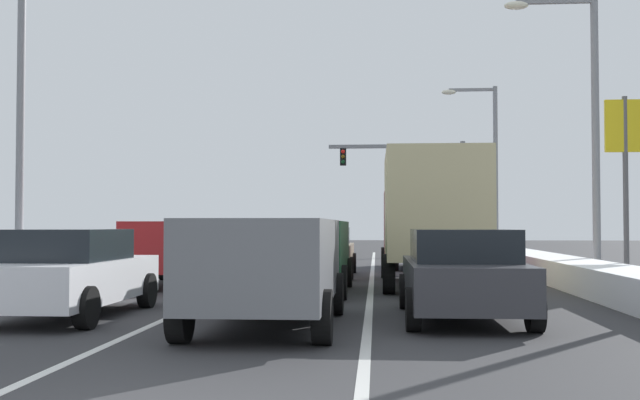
{
  "coord_description": "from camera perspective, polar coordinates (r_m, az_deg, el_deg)",
  "views": [
    {
      "loc": [
        1.84,
        -5.72,
        1.58
      ],
      "look_at": [
        -0.52,
        26.39,
        2.63
      ],
      "focal_mm": 43.19,
      "sensor_mm": 36.0,
      "label": 1
    }
  ],
  "objects": [
    {
      "name": "street_lamp_left_mid",
      "position": [
        22.8,
        -20.54,
        8.2
      ],
      "size": [
        2.66,
        0.36,
        9.37
      ],
      "color": "gray",
      "rests_on": "ground"
    },
    {
      "name": "lane_stripe_between_center_lane_and_left_lane",
      "position": [
        24.51,
        -4.13,
        -5.55
      ],
      "size": [
        0.14,
        40.66,
        0.01
      ],
      "primitive_type": "cube",
      "color": "silver",
      "rests_on": "ground"
    },
    {
      "name": "lane_stripe_between_right_lane_and_center_lane",
      "position": [
        24.26,
        3.88,
        -5.59
      ],
      "size": [
        0.14,
        40.66,
        0.01
      ],
      "primitive_type": "cube",
      "color": "silver",
      "rests_on": "ground"
    },
    {
      "name": "suv_red_left_lane_second",
      "position": [
        20.72,
        -10.12,
        -3.41
      ],
      "size": [
        2.16,
        4.9,
        1.67
      ],
      "color": "maroon",
      "rests_on": "ground"
    },
    {
      "name": "box_truck_right_lane_second",
      "position": [
        20.22,
        8.19,
        -0.95
      ],
      "size": [
        2.53,
        7.2,
        3.36
      ],
      "color": "maroon",
      "rests_on": "ground"
    },
    {
      "name": "traffic_light_gantry",
      "position": [
        42.84,
        7.44,
        2.05
      ],
      "size": [
        7.54,
        0.47,
        6.2
      ],
      "color": "slate",
      "rests_on": "ground"
    },
    {
      "name": "street_lamp_right_mid",
      "position": [
        23.35,
        18.87,
        6.38
      ],
      "size": [
        2.66,
        0.36,
        8.18
      ],
      "color": "gray",
      "rests_on": "ground"
    },
    {
      "name": "ground_plane",
      "position": [
        20.65,
        -0.93,
        -6.26
      ],
      "size": [
        120.0,
        120.0,
        0.0
      ],
      "primitive_type": "plane",
      "color": "#333335"
    },
    {
      "name": "sedan_white_left_lane_nearest",
      "position": [
        13.98,
        -18.09,
        -5.13
      ],
      "size": [
        2.0,
        4.5,
        1.51
      ],
      "color": "silver",
      "rests_on": "ground"
    },
    {
      "name": "snow_bank_left_shoulder",
      "position": [
        25.79,
        -15.9,
        -4.26
      ],
      "size": [
        1.58,
        40.66,
        0.94
      ],
      "primitive_type": "cube",
      "color": "white",
      "rests_on": "ground"
    },
    {
      "name": "sedan_tan_center_lane_third",
      "position": [
        23.92,
        0.18,
        -3.83
      ],
      "size": [
        2.0,
        4.5,
        1.51
      ],
      "color": "#937F60",
      "rests_on": "ground"
    },
    {
      "name": "sedan_charcoal_right_lane_nearest",
      "position": [
        13.17,
        10.49,
        -5.4
      ],
      "size": [
        2.0,
        4.5,
        1.51
      ],
      "color": "#38383D",
      "rests_on": "ground"
    },
    {
      "name": "suv_green_center_lane_second",
      "position": [
        18.07,
        -1.23,
        -3.66
      ],
      "size": [
        2.16,
        4.9,
        1.67
      ],
      "color": "#1E5633",
      "rests_on": "ground"
    },
    {
      "name": "suv_gray_center_lane_nearest",
      "position": [
        11.98,
        -3.83,
        -4.58
      ],
      "size": [
        2.16,
        4.9,
        1.67
      ],
      "color": "slate",
      "rests_on": "ground"
    },
    {
      "name": "snow_bank_right_shoulder",
      "position": [
        24.78,
        16.27,
        -4.69
      ],
      "size": [
        1.45,
        40.66,
        0.66
      ],
      "primitive_type": "cube",
      "color": "white",
      "rests_on": "ground"
    },
    {
      "name": "street_lamp_right_far",
      "position": [
        37.67,
        12.34,
        3.26
      ],
      "size": [
        2.66,
        0.36,
        8.23
      ],
      "color": "gray",
      "rests_on": "ground"
    },
    {
      "name": "suv_navy_right_lane_third",
      "position": [
        28.51,
        7.4,
        -2.99
      ],
      "size": [
        2.16,
        4.9,
        1.67
      ],
      "color": "navy",
      "rests_on": "ground"
    },
    {
      "name": "sedan_black_left_lane_third",
      "position": [
        26.74,
        -7.34,
        -3.61
      ],
      "size": [
        2.0,
        4.5,
        1.51
      ],
      "color": "black",
      "rests_on": "ground"
    }
  ]
}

